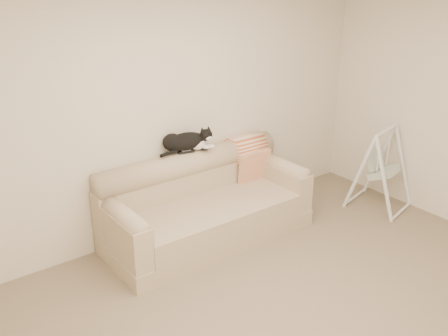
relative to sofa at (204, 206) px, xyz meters
name	(u,v)px	position (x,y,z in m)	size (l,w,h in m)	color
ground_plane	(308,315)	(-0.07, -1.62, -0.35)	(5.00, 5.00, 0.00)	brown
room_shell	(321,143)	(-0.07, -1.62, 1.18)	(5.04, 4.04, 2.60)	beige
sofa	(204,206)	(0.00, 0.00, 0.00)	(2.20, 0.93, 0.90)	#BDAE8D
remote_a	(186,151)	(-0.06, 0.24, 0.56)	(0.19, 0.08, 0.03)	black
remote_b	(200,149)	(0.11, 0.22, 0.56)	(0.16, 0.14, 0.02)	black
tuxedo_cat	(186,141)	(-0.04, 0.25, 0.66)	(0.63, 0.31, 0.25)	black
throw_blanket	(247,152)	(0.76, 0.23, 0.37)	(0.43, 0.38, 0.58)	#BE4A1E
baby_swing	(381,168)	(2.08, -0.67, 0.14)	(0.73, 0.76, 0.99)	white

